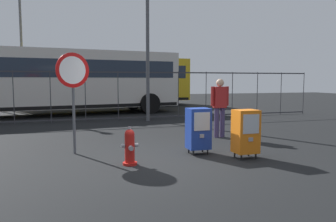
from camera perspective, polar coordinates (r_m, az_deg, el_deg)
The scene contains 10 objects.
ground_plane at distance 6.75m, azimuth 0.62°, elevation -8.62°, with size 60.00×60.00×0.00m, color black.
fire_hydrant at distance 6.40m, azimuth -6.67°, elevation -6.22°, with size 0.33×0.32×0.75m.
newspaper_box_primary at distance 7.28m, azimuth 5.29°, elevation -3.04°, with size 0.48×0.42×1.02m.
newspaper_box_secondary at distance 7.04m, azimuth 13.35°, elevation -3.46°, with size 0.48×0.42×1.02m.
stop_sign at distance 7.47m, azimuth -16.18°, elevation 4.92°, with size 0.71×0.31×2.23m.
pedestrian at distance 9.45m, azimuth 8.98°, elevation 1.15°, with size 0.55×0.22×1.67m.
fence_barrier at distance 13.38m, azimuth -8.66°, elevation 2.69°, with size 18.03×0.04×2.00m.
bus_near at distance 16.21m, azimuth -17.10°, elevation 5.41°, with size 10.74×3.92×3.00m.
bus_far at distance 20.95m, azimuth -10.91°, elevation 5.49°, with size 10.58×3.08×3.00m.
street_light_far_left at distance 21.67m, azimuth -24.23°, elevation 13.11°, with size 0.32×0.32×8.28m.
Camera 1 is at (-2.03, -6.23, 1.63)m, focal length 35.07 mm.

